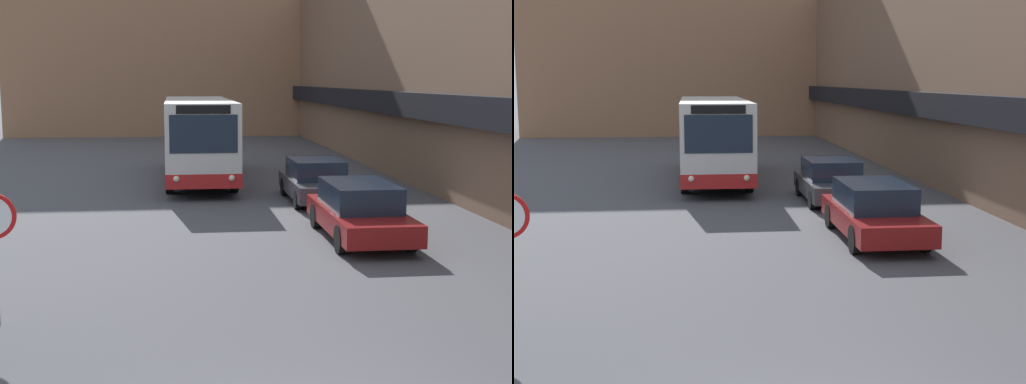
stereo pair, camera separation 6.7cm
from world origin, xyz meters
The scene contains 5 objects.
building_row_right centered at (9.97, 24.00, 4.87)m, with size 5.50×60.00×9.78m.
building_backdrop_far centered at (0.00, 47.55, 9.59)m, with size 26.00×8.00×19.18m.
city_bus centered at (-0.44, 21.51, 1.73)m, with size 2.54×10.44×3.19m.
parked_car_front centered at (3.20, 10.52, 0.72)m, with size 1.85×4.70×1.42m.
parked_car_back centered at (3.20, 16.11, 0.70)m, with size 1.88×4.28×1.39m.
Camera 1 is at (-1.38, -6.60, 3.96)m, focal length 50.00 mm.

